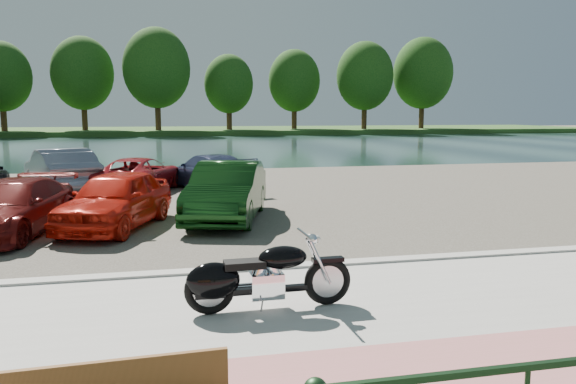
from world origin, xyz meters
name	(u,v)px	position (x,y,z in m)	size (l,w,h in m)	color
ground	(348,309)	(0.00, 0.00, 0.00)	(200.00, 200.00, 0.00)	#595447
promenade	(373,332)	(0.00, -1.00, 0.05)	(60.00, 6.00, 0.10)	#A7A49D
pink_path	(428,384)	(0.00, -2.50, 0.10)	(60.00, 2.00, 0.01)	#AD6861
kerb	(312,267)	(0.00, 2.00, 0.07)	(60.00, 0.30, 0.14)	#A7A49D
parking_lot	(242,196)	(0.00, 11.00, 0.02)	(60.00, 18.00, 0.04)	#3F3B33
river	(194,146)	(0.00, 40.00, 0.00)	(120.00, 40.00, 0.00)	#1A2F2F
far_bank	(181,131)	(0.00, 72.00, 0.30)	(120.00, 24.00, 0.60)	#204017
far_trees	(216,75)	(4.36, 65.79, 7.49)	(70.25, 10.68, 12.52)	#3E2516
motorcycle	(254,278)	(-1.36, -0.04, 0.56)	(2.33, 0.75, 1.05)	black
car_3	(13,208)	(-5.86, 6.17, 0.66)	(1.74, 4.28, 1.24)	#560E0C
car_4	(116,199)	(-3.65, 6.44, 0.73)	(1.64, 4.07, 1.39)	red
car_5	(227,191)	(-0.94, 6.91, 0.78)	(1.57, 4.51, 1.49)	black
car_9	(61,171)	(-5.94, 12.92, 0.81)	(1.63, 4.68, 1.54)	slate
car_10	(139,175)	(-3.36, 12.66, 0.65)	(2.02, 4.39, 1.22)	maroon
car_11	(209,171)	(-0.91, 12.94, 0.68)	(1.79, 4.40, 1.28)	navy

